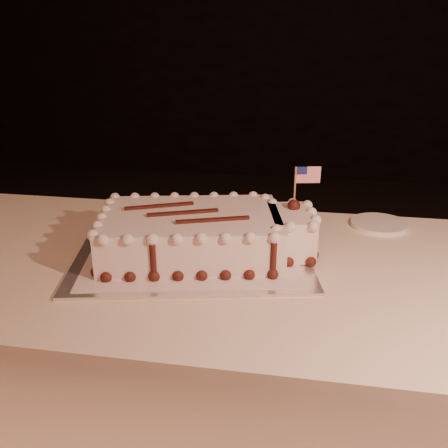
% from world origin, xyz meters
% --- Properties ---
extents(banquet_table, '(2.40, 0.80, 0.75)m').
position_xyz_m(banquet_table, '(0.00, 0.60, 0.38)').
color(banquet_table, '#FFE3C5').
rests_on(banquet_table, ground).
extents(cake_board, '(0.64, 0.53, 0.01)m').
position_xyz_m(cake_board, '(-0.17, 0.62, 0.75)').
color(cake_board, silver).
rests_on(cake_board, banquet_table).
extents(doily, '(0.58, 0.48, 0.00)m').
position_xyz_m(doily, '(-0.17, 0.62, 0.76)').
color(doily, silver).
rests_on(doily, cake_board).
extents(sheet_cake, '(0.55, 0.38, 0.21)m').
position_xyz_m(sheet_cake, '(-0.14, 0.63, 0.81)').
color(sheet_cake, white).
rests_on(sheet_cake, doily).
extents(side_plate, '(0.16, 0.16, 0.01)m').
position_xyz_m(side_plate, '(0.32, 0.91, 0.76)').
color(side_plate, white).
rests_on(side_plate, banquet_table).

